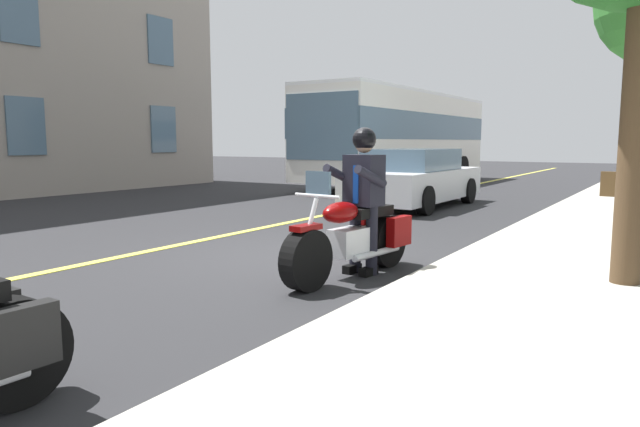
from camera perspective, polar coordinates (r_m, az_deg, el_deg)
name	(u,v)px	position (r m, az deg, el deg)	size (l,w,h in m)	color
ground_plane	(300,255)	(7.94, -2.03, -4.22)	(80.00, 80.00, 0.00)	#28282B
lane_center_stripe	(196,242)	(9.20, -12.36, -2.77)	(60.00, 0.16, 0.01)	#E5DB4C
motorcycle_main	(354,238)	(6.65, 3.38, -2.50)	(2.22, 0.76, 1.26)	black
rider_main	(363,187)	(6.73, 4.34, 2.62)	(0.67, 0.60, 1.74)	black
bus_near	(401,133)	(21.14, 8.16, 7.95)	(11.05, 2.70, 3.30)	white
car_silver	(415,178)	(14.00, 9.46, 3.50)	(4.60, 1.92, 1.40)	silver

